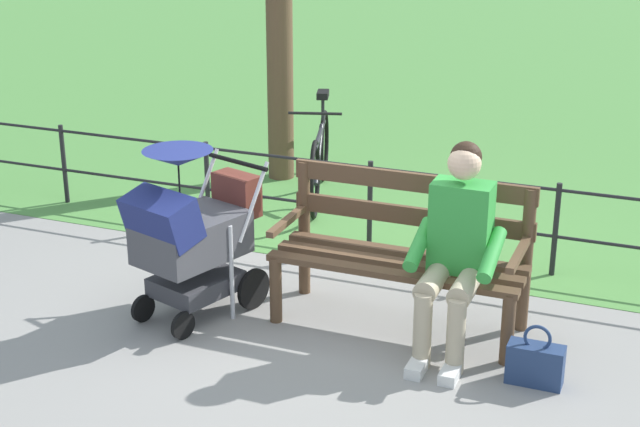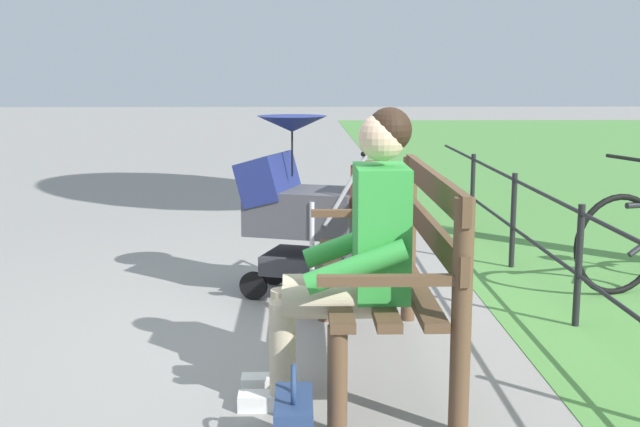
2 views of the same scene
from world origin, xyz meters
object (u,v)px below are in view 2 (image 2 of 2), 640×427
at_px(person_on_bench, 355,248).
at_px(park_bench, 396,261).
at_px(stroller, 304,204).
at_px(handbag, 294,427).

bearing_deg(person_on_bench, park_bench, -29.63).
distance_m(stroller, handbag, 2.28).
bearing_deg(park_bench, person_on_bench, 150.37).
bearing_deg(stroller, park_bench, -161.28).
bearing_deg(park_bench, stroller, 18.72).
relative_size(stroller, handbag, 3.11).
distance_m(park_bench, handbag, 1.14).
bearing_deg(handbag, park_bench, -27.00).
height_order(park_bench, person_on_bench, person_on_bench).
bearing_deg(park_bench, handbag, 153.00).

